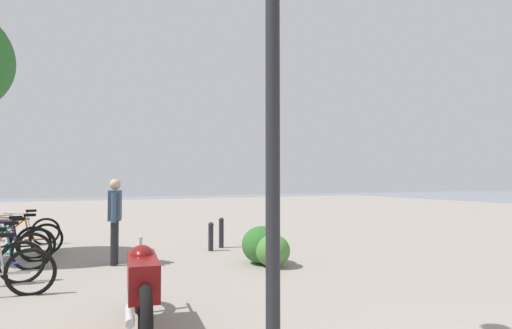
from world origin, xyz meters
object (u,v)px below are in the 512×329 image
lamppost (273,57)px  bicycle_white (23,232)px  motorcycle (142,284)px  bicycle_purple (5,243)px  bicycle_orange (20,239)px  bicycle_black (8,246)px  pedestrian (115,215)px  bollard_mid (221,232)px  bollard_near (211,236)px

lamppost → bicycle_white: 9.49m
lamppost → motorcycle: (1.37, 0.98, -2.38)m
bicycle_purple → bicycle_orange: 0.61m
lamppost → bicycle_black: 7.32m
lamppost → bicycle_orange: bearing=19.7°
pedestrian → bollard_mid: size_ratio=2.29×
bicycle_purple → bicycle_white: same height
pedestrian → bollard_mid: bearing=-68.2°
bicycle_black → bollard_near: bearing=-93.5°
bicycle_purple → bicycle_orange: bearing=-22.8°
bicycle_purple → bollard_mid: (-0.39, -4.70, 0.03)m
motorcycle → bicycle_black: size_ratio=1.22×
motorcycle → bicycle_orange: bearing=15.4°
pedestrian → bollard_mid: pedestrian is taller
bicycle_purple → pedestrian: size_ratio=1.04×
motorcycle → bicycle_purple: bearing=19.2°
motorcycle → bicycle_purple: motorcycle is taller
bicycle_orange → pedestrian: size_ratio=1.03×
bicycle_black → bollard_mid: 4.61m
motorcycle → bicycle_orange: motorcycle is taller
motorcycle → bicycle_purple: 5.71m
lamppost → pedestrian: bearing=8.8°
motorcycle → bollard_near: motorcycle is taller
lamppost → bicycle_purple: lamppost is taller
bollard_near → bicycle_purple: bearing=80.3°
lamppost → bicycle_orange: lamppost is taller
motorcycle → bicycle_white: bearing=12.9°
motorcycle → bicycle_orange: size_ratio=1.22×
bicycle_orange → bollard_mid: size_ratio=2.37×
bicycle_purple → bicycle_white: (1.99, -0.19, 0.00)m
pedestrian → bollard_mid: 2.93m
bicycle_black → bollard_mid: bearing=-89.0°
bicycle_purple → pedestrian: 2.58m
bicycle_black → bicycle_purple: size_ratio=1.00×
bicycle_white → bollard_mid: 5.10m
bicycle_black → bicycle_white: bearing=-2.3°
motorcycle → bollard_mid: (5.00, -2.82, -0.11)m
motorcycle → bicycle_purple: size_ratio=1.22×
bicycle_orange → bicycle_white: 1.43m
bicycle_purple → bicycle_black: bearing=-169.6°
lamppost → pedestrian: lamppost is taller
motorcycle → bollard_mid: motorcycle is taller
motorcycle → bicycle_black: 5.24m
lamppost → bicycle_white: lamppost is taller
lamppost → bollard_mid: bearing=-16.1°
bicycle_purple → bollard_mid: bicycle_purple is taller
bicycle_white → bollard_mid: bicycle_white is taller
bicycle_orange → bicycle_white: size_ratio=1.01×
motorcycle → bollard_near: (4.66, -2.43, -0.15)m
bicycle_white → bicycle_orange: bearing=-178.0°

